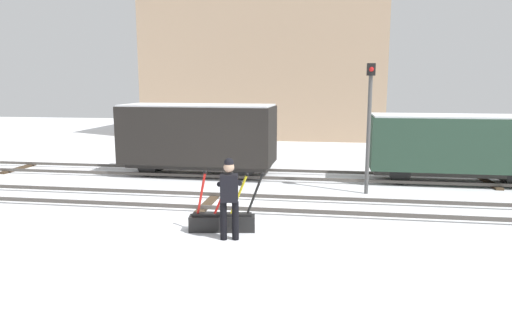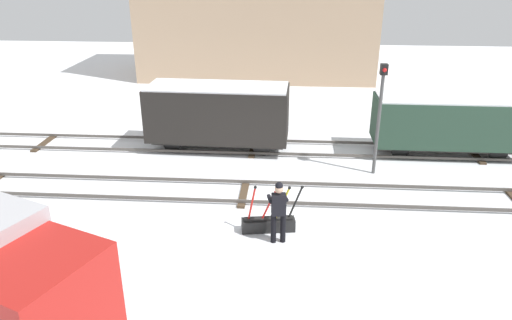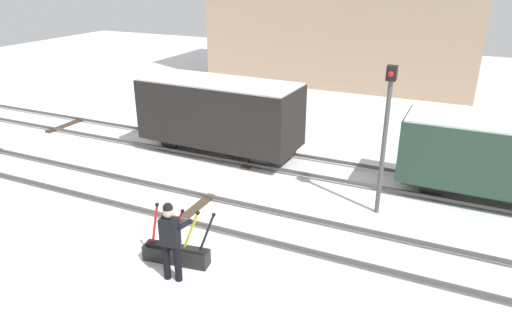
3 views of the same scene
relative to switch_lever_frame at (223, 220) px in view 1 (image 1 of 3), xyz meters
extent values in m
plane|color=white|center=(-0.93, 2.19, -0.25)|extent=(60.00, 60.00, 0.00)
cube|color=#4C4742|center=(-0.93, 1.47, -0.12)|extent=(44.00, 0.07, 0.10)
cube|color=#4C4742|center=(-0.93, 2.91, -0.12)|extent=(44.00, 0.07, 0.10)
cube|color=#423323|center=(-0.93, 2.19, -0.21)|extent=(0.24, 1.94, 0.08)
cube|color=#4C4742|center=(-0.93, 5.52, -0.12)|extent=(44.00, 0.07, 0.10)
cube|color=#4C4742|center=(-0.93, 6.96, -0.12)|extent=(44.00, 0.07, 0.10)
cube|color=#423323|center=(-9.73, 6.24, -0.21)|extent=(0.24, 1.94, 0.08)
cube|color=#423323|center=(-0.93, 6.24, -0.21)|extent=(0.24, 1.94, 0.08)
cube|color=#423323|center=(7.87, 6.24, -0.21)|extent=(0.24, 1.94, 0.08)
cube|color=black|center=(-0.01, 0.00, -0.07)|extent=(1.56, 0.59, 0.36)
cube|color=black|center=(-0.01, 0.00, 0.14)|extent=(1.38, 0.41, 0.06)
cylinder|color=red|center=(-0.48, -0.07, 0.63)|extent=(0.26, 0.09, 1.04)
sphere|color=black|center=(-0.38, -0.06, 1.14)|extent=(0.09, 0.09, 0.09)
cylinder|color=red|center=(0.00, 0.00, 0.59)|extent=(0.47, 0.13, 0.99)
sphere|color=black|center=(0.21, 0.03, 1.08)|extent=(0.09, 0.09, 0.09)
cylinder|color=yellow|center=(0.37, 0.06, 0.60)|extent=(0.45, 0.12, 1.00)
sphere|color=black|center=(0.56, 0.09, 1.09)|extent=(0.09, 0.09, 0.09)
cylinder|color=black|center=(0.73, 0.11, 0.60)|extent=(0.42, 0.12, 1.00)
sphere|color=black|center=(0.91, 0.14, 1.10)|extent=(0.09, 0.09, 0.09)
cylinder|color=black|center=(0.15, -0.59, 0.18)|extent=(0.15, 0.15, 0.85)
cylinder|color=black|center=(0.41, -0.55, 0.18)|extent=(0.15, 0.15, 0.85)
cube|color=black|center=(0.28, -0.57, 0.91)|extent=(0.41, 0.29, 0.61)
sphere|color=tan|center=(0.28, -0.57, 1.37)|extent=(0.23, 0.23, 0.23)
sphere|color=black|center=(0.28, -0.57, 1.46)|extent=(0.21, 0.21, 0.21)
cylinder|color=black|center=(0.03, -0.33, 0.94)|extent=(0.20, 0.59, 0.21)
cylinder|color=black|center=(0.45, -0.27, 0.96)|extent=(0.20, 0.59, 0.25)
cylinder|color=#4C4C4C|center=(3.60, 4.23, 1.56)|extent=(0.12, 0.12, 3.61)
cube|color=black|center=(3.60, 4.23, 3.54)|extent=(0.24, 0.24, 0.36)
sphere|color=red|center=(3.60, 4.10, 3.54)|extent=(0.14, 0.14, 0.14)
cube|color=tan|center=(-1.66, 20.07, 4.23)|extent=(14.65, 6.63, 8.95)
cube|color=#2D2B28|center=(-2.33, 6.24, 0.15)|extent=(5.32, 1.44, 0.20)
cube|color=black|center=(-2.33, 6.24, 1.28)|extent=(5.62, 2.29, 2.07)
cube|color=white|center=(-2.33, 6.24, 2.35)|extent=(5.51, 2.20, 0.06)
cylinder|color=black|center=(-4.15, 5.72, 0.10)|extent=(0.70, 0.12, 0.70)
cylinder|color=black|center=(-4.11, 6.88, 0.10)|extent=(0.70, 0.12, 0.70)
cylinder|color=black|center=(-0.54, 5.60, 0.10)|extent=(0.70, 0.12, 0.70)
cylinder|color=black|center=(-0.50, 6.76, 0.10)|extent=(0.70, 0.12, 0.70)
cube|color=#2D2B28|center=(6.68, 6.24, 0.15)|extent=(5.41, 1.20, 0.20)
cube|color=#284233|center=(6.68, 6.24, 1.14)|extent=(5.70, 1.97, 1.77)
cube|color=white|center=(6.68, 6.24, 2.05)|extent=(5.59, 1.89, 0.06)
cylinder|color=black|center=(4.83, 5.72, 0.10)|extent=(0.70, 0.10, 0.70)
cylinder|color=black|center=(4.84, 6.79, 0.10)|extent=(0.70, 0.10, 0.70)
cylinder|color=black|center=(8.53, 6.76, 0.10)|extent=(0.70, 0.10, 0.70)
camera|label=1|loc=(2.31, -9.99, 3.14)|focal=32.13mm
camera|label=2|loc=(0.48, -11.82, 6.96)|focal=33.53mm
camera|label=3|loc=(5.35, -7.30, 5.88)|focal=32.80mm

